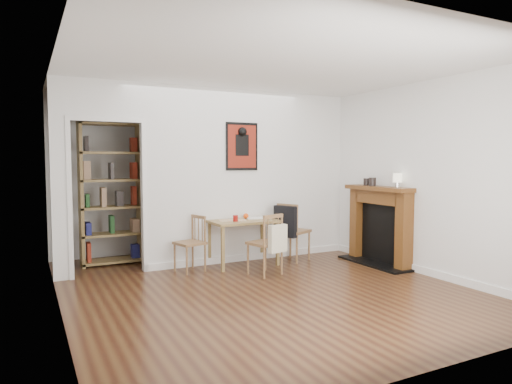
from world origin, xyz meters
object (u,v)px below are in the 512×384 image
chair_left (190,244)px  red_glass (235,218)px  fireplace (380,223)px  ceramic_jar_a (372,182)px  dining_table (243,225)px  ceramic_jar_b (366,182)px  orange_fruit (246,216)px  chair_right (293,231)px  chair_front (266,244)px  bookshelf (111,194)px  notebook (257,218)px  mantel_lamp (397,179)px

chair_left → red_glass: size_ratio=8.50×
fireplace → ceramic_jar_a: bearing=129.5°
dining_table → ceramic_jar_b: ceramic_jar_b is taller
chair_left → orange_fruit: 1.01m
chair_left → ceramic_jar_a: ceramic_jar_a is taller
chair_right → ceramic_jar_b: (1.02, -0.48, 0.75)m
orange_fruit → ceramic_jar_a: ceramic_jar_a is taller
fireplace → ceramic_jar_b: 0.66m
chair_front → orange_fruit: bearing=83.6°
bookshelf → fireplace: 4.02m
orange_fruit → notebook: (0.15, -0.06, -0.03)m
dining_table → ceramic_jar_a: (1.77, -0.76, 0.64)m
bookshelf → chair_right: bearing=-23.1°
chair_left → ceramic_jar_b: 2.83m
fireplace → red_glass: size_ratio=13.65×
red_glass → chair_front: bearing=-71.2°
chair_front → ceramic_jar_a: 1.93m
mantel_lamp → notebook: bearing=141.5°
notebook → ceramic_jar_b: bearing=-22.4°
mantel_lamp → chair_left: bearing=156.4°
mantel_lamp → ceramic_jar_a: mantel_lamp is taller
fireplace → ceramic_jar_b: ceramic_jar_b is taller
bookshelf → ceramic_jar_a: size_ratio=16.64×
orange_fruit → notebook: orange_fruit is taller
notebook → ceramic_jar_a: ceramic_jar_a is taller
chair_left → ceramic_jar_a: bearing=-15.8°
fireplace → red_glass: fireplace is taller
chair_front → fireplace: 1.85m
notebook → bookshelf: bearing=155.3°
dining_table → chair_right: (0.80, -0.09, -0.12)m
fireplace → mantel_lamp: 0.75m
bookshelf → notebook: 2.19m
chair_left → red_glass: bearing=-6.7°
chair_right → fireplace: (1.05, -0.76, 0.15)m
dining_table → bookshelf: 2.02m
red_glass → mantel_lamp: bearing=-28.5°
orange_fruit → dining_table: bearing=-129.0°
chair_right → ceramic_jar_a: (0.97, -0.66, 0.76)m
fireplace → notebook: (-1.59, 0.92, 0.06)m
chair_left → bookshelf: bookshelf is taller
mantel_lamp → orange_fruit: bearing=142.6°
chair_left → orange_fruit: bearing=9.3°
mantel_lamp → ceramic_jar_a: size_ratio=1.58×
chair_right → chair_front: 0.96m
dining_table → ceramic_jar_b: 2.00m
chair_left → mantel_lamp: mantel_lamp is taller
orange_fruit → chair_right: bearing=-18.3°
mantel_lamp → ceramic_jar_b: 0.62m
chair_right → orange_fruit: 0.77m
notebook → ceramic_jar_a: size_ratio=2.39×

